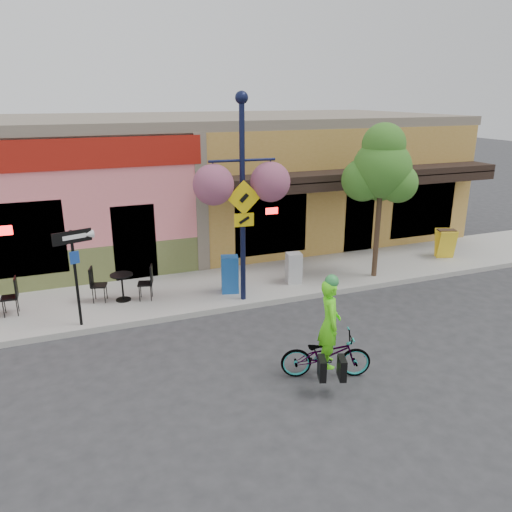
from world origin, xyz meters
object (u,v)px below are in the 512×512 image
(one_way_sign, at_px, (76,279))
(bicycle, at_px, (326,355))
(lamp_post, at_px, (242,201))
(newspaper_box_grey, at_px, (294,268))
(newspaper_box_blue, at_px, (230,274))
(cyclist_rider, at_px, (329,335))
(building, at_px, (198,178))
(street_tree, at_px, (379,202))

(one_way_sign, bearing_deg, bicycle, -59.24)
(bicycle, distance_m, lamp_post, 4.49)
(lamp_post, bearing_deg, newspaper_box_grey, 23.73)
(lamp_post, xyz_separation_m, newspaper_box_blue, (-0.16, 0.59, -2.09))
(cyclist_rider, xyz_separation_m, one_way_sign, (-4.35, 3.78, 0.41))
(building, height_order, bicycle, building)
(building, height_order, lamp_post, lamp_post)
(newspaper_box_blue, bearing_deg, lamp_post, -59.62)
(lamp_post, bearing_deg, building, 88.88)
(building, bearing_deg, bicycle, -92.03)
(cyclist_rider, height_order, street_tree, street_tree)
(cyclist_rider, distance_m, lamp_post, 4.30)
(bicycle, xyz_separation_m, one_way_sign, (-4.30, 3.78, 0.82))
(building, distance_m, newspaper_box_blue, 6.32)
(lamp_post, height_order, street_tree, lamp_post)
(one_way_sign, bearing_deg, cyclist_rider, -58.92)
(newspaper_box_grey, bearing_deg, cyclist_rider, -98.76)
(cyclist_rider, height_order, one_way_sign, one_way_sign)
(building, bearing_deg, cyclist_rider, -91.76)
(building, distance_m, newspaper_box_grey, 6.37)
(one_way_sign, bearing_deg, lamp_post, -16.88)
(lamp_post, height_order, newspaper_box_grey, lamp_post)
(bicycle, distance_m, street_tree, 5.97)
(newspaper_box_grey, bearing_deg, building, 108.50)
(bicycle, height_order, lamp_post, lamp_post)
(building, relative_size, bicycle, 10.51)
(building, height_order, street_tree, street_tree)
(cyclist_rider, relative_size, one_way_sign, 0.77)
(newspaper_box_blue, relative_size, street_tree, 0.22)
(newspaper_box_blue, bearing_deg, one_way_sign, -155.12)
(bicycle, distance_m, one_way_sign, 5.79)
(newspaper_box_blue, bearing_deg, cyclist_rider, -68.50)
(street_tree, bearing_deg, newspaper_box_blue, 175.51)
(one_way_sign, distance_m, newspaper_box_blue, 3.96)
(building, xyz_separation_m, one_way_sign, (-4.67, -6.73, -0.97))
(lamp_post, bearing_deg, one_way_sign, -174.38)
(newspaper_box_blue, relative_size, newspaper_box_grey, 1.15)
(building, xyz_separation_m, street_tree, (3.51, -6.40, 0.11))
(bicycle, relative_size, lamp_post, 0.34)
(building, height_order, cyclist_rider, building)
(newspaper_box_grey, height_order, street_tree, street_tree)
(bicycle, relative_size, cyclist_rider, 1.00)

